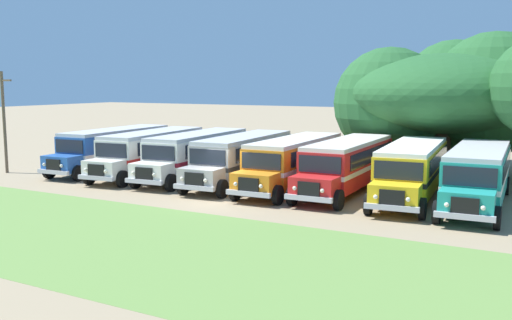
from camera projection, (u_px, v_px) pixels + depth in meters
ground_plane at (218, 200)px, 29.32m from camera, size 220.00×220.00×0.00m
foreground_grass_strip at (108, 237)px, 22.28m from camera, size 80.00×10.35×0.01m
parked_bus_slot_0 at (114, 147)px, 39.52m from camera, size 3.23×10.92×2.82m
parked_bus_slot_1 at (152, 150)px, 37.48m from camera, size 3.65×10.99×2.82m
parked_bus_slot_2 at (197, 153)px, 36.23m from camera, size 3.38×10.95×2.82m
parked_bus_slot_3 at (243, 156)px, 34.42m from camera, size 3.31×10.93×2.82m
parked_bus_slot_4 at (294, 160)px, 32.74m from camera, size 3.01×10.88×2.82m
parked_bus_slot_5 at (347, 163)px, 31.56m from camera, size 2.90×10.87×2.82m
parked_bus_slot_6 at (412, 168)px, 29.73m from camera, size 3.50×10.96×2.82m
parked_bus_slot_7 at (478, 173)px, 27.99m from camera, size 3.11×10.90×2.82m
broad_shade_tree at (447, 96)px, 38.72m from camera, size 14.27×14.47×9.41m
utility_pole at (4, 119)px, 37.66m from camera, size 1.80×0.20×6.78m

